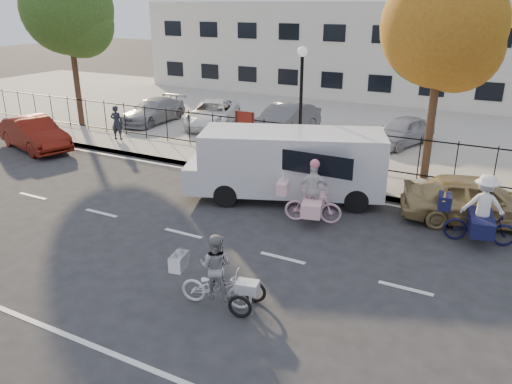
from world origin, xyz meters
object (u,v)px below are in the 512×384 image
Objects in this scene: lot_car_b at (213,114)px; lot_car_d at (402,131)px; lamppost at (301,86)px; gold_sedan at (476,200)px; unicorn_bike at (312,199)px; white_van at (289,162)px; lot_car_a at (153,111)px; bull_bike at (481,216)px; red_sedan at (34,134)px; zebra_trike at (216,279)px; pedestrian at (117,122)px; lot_car_c at (285,121)px.

lot_car_b is 9.11m from lot_car_d.
lamppost reaches higher than gold_sedan.
unicorn_bike is at bearing 102.59° from gold_sedan.
lot_car_b is (-7.20, 6.80, -0.44)m from white_van.
lot_car_d is (12.19, 1.57, 0.02)m from lot_car_a.
red_sedan is at bearing 78.04° from bull_bike.
zebra_trike is 4.84m from unicorn_bike.
gold_sedan is (5.52, 0.70, -0.51)m from white_van.
unicorn_bike is at bearing 145.52° from pedestrian.
pedestrian reaches higher than lot_car_b.
lot_car_d is at bearing 54.86° from white_van.
lot_car_d is (2.78, 4.63, -2.35)m from lamppost.
lot_car_c is (-4.59, 8.04, 0.18)m from unicorn_bike.
lot_car_d is at bearing 12.88° from gold_sedan.
bull_bike reaches higher than lot_car_c.
bull_bike is 5.78m from white_van.
zebra_trike is 7.24m from bull_bike.
unicorn_bike is 11.91m from lot_car_b.
zebra_trike is 8.19m from gold_sedan.
lamppost reaches higher than pedestrian.
gold_sedan is at bearing -28.58° from lot_car_c.
lot_car_d is (11.48, 4.99, -0.15)m from pedestrian.
bull_bike is 0.31× the size of white_van.
lot_car_a is at bearing 161.98° from lamppost.
lot_car_a is 0.91× the size of lot_car_b.
lot_car_a is (-15.84, 5.36, 0.05)m from gold_sedan.
bull_bike is at bearing -93.72° from unicorn_bike.
lamppost is 2.10× the size of bull_bike.
zebra_trike is at bearing -75.65° from lot_car_b.
zebra_trike is 14.62m from red_sedan.
pedestrian is at bearing 68.38° from bull_bike.
red_sedan is 0.94× the size of lot_car_b.
zebra_trike is at bearing 126.42° from pedestrian.
zebra_trike reaches higher than red_sedan.
lot_car_a is at bearing 128.23° from white_van.
lot_car_a is at bearing 56.47° from gold_sedan.
red_sedan is 0.95× the size of lot_car_c.
white_van reaches higher than lot_car_d.
lot_car_a is (-11.56, 12.34, 0.12)m from zebra_trike.
lamppost reaches higher than bull_bike.
red_sedan is at bearing -137.77° from lot_car_c.
unicorn_bike is 0.47× the size of gold_sedan.
gold_sedan is at bearing -71.67° from red_sedan.
gold_sedan is at bearing 158.54° from pedestrian.
unicorn_bike is 4.41m from bull_bike.
bull_bike is at bearing -33.38° from lot_car_c.
lot_car_b is at bearing -177.31° from lot_car_c.
pedestrian is (-11.00, 4.08, 0.21)m from unicorn_bike.
lot_car_b is at bearing 148.85° from lamppost.
lamppost is 0.98× the size of lot_car_c.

